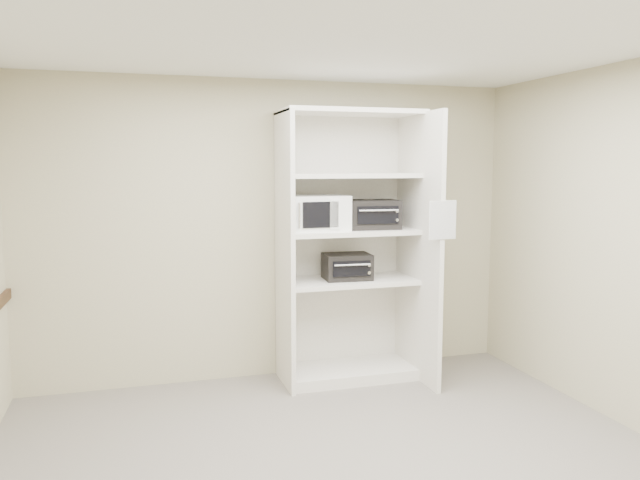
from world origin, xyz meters
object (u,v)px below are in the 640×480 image
object	(u,v)px
toaster_oven_upper	(372,214)
toaster_oven_lower	(347,266)
microwave	(317,213)
shelving_unit	(354,255)

from	to	relation	value
toaster_oven_upper	toaster_oven_lower	distance (m)	0.52
microwave	toaster_oven_upper	size ratio (longest dim) A/B	1.13
toaster_oven_lower	microwave	bearing A→B (deg)	-175.95
microwave	toaster_oven_lower	distance (m)	0.57
microwave	toaster_oven_upper	world-z (taller)	microwave
shelving_unit	microwave	world-z (taller)	shelving_unit
toaster_oven_lower	toaster_oven_upper	bearing A→B (deg)	4.21
microwave	toaster_oven_upper	bearing A→B (deg)	-1.89
shelving_unit	toaster_oven_upper	distance (m)	0.41
microwave	toaster_oven_lower	bearing A→B (deg)	-1.96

